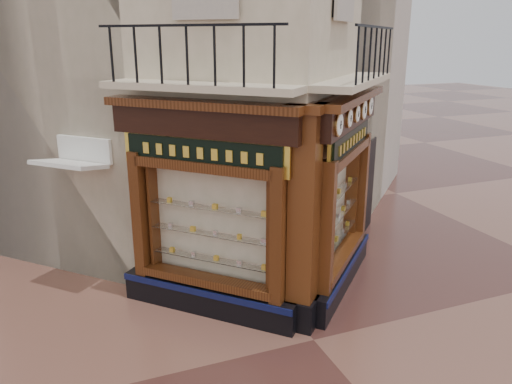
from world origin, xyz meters
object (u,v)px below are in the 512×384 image
clock_b (349,118)px  clock_d (364,110)px  signboard_right (350,140)px  corner_pilaster (304,224)px  clock_e (370,106)px  clock_c (357,114)px  awning (83,289)px  signboard_left (202,152)px  clock_a (339,125)px

clock_b → clock_d: 1.21m
signboard_right → clock_b: bearing=-170.8°
corner_pilaster → clock_e: (2.36, 1.76, 1.67)m
clock_c → clock_e: bearing=0.0°
corner_pilaster → awning: 5.00m
corner_pilaster → clock_b: (1.06, 0.45, 1.67)m
clock_d → signboard_left: clock_d is taller
signboard_left → signboard_right: bearing=-135.0°
signboard_right → clock_d: bearing=-11.8°
corner_pilaster → awning: (-3.59, 2.88, -1.95)m
clock_a → clock_b: 0.71m
signboard_right → clock_c: bearing=-125.6°
clock_a → clock_e: size_ratio=1.00×
corner_pilaster → signboard_right: bearing=-10.2°
clock_b → signboard_right: (0.41, 0.56, -0.52)m
clock_b → clock_e: 1.85m
corner_pilaster → clock_d: size_ratio=9.89×
corner_pilaster → clock_a: corner_pilaster is taller
clock_c → clock_e: size_ratio=0.82×
clock_b → signboard_left: (-2.52, 0.56, -0.52)m
clock_c → clock_a: bearing=180.0°
clock_d → clock_e: size_ratio=0.99×
clock_e → signboard_left: bearing=146.0°
clock_c → clock_e: (0.88, 0.88, 0.00)m
clock_a → awning: bearing=99.7°
clock_a → awning: size_ratio=0.31×
clock_b → clock_e: (1.31, 1.31, 0.00)m
corner_pilaster → clock_a: 1.76m
clock_a → clock_c: clock_a is taller
clock_c → clock_d: 0.61m
signboard_right → awning: bearing=114.7°
clock_e → awning: (-5.95, 1.13, -3.62)m
clock_c → signboard_left: bearing=132.4°
clock_a → clock_d: 1.92m
clock_a → clock_c: size_ratio=1.22×
clock_e → corner_pilaster: bearing=171.7°
clock_a → clock_d: bearing=0.0°
clock_c → signboard_right: (-0.02, 0.13, -0.52)m
corner_pilaster → signboard_left: 2.12m
clock_e → signboard_left: clock_e is taller
signboard_left → signboard_right: size_ratio=1.09×
corner_pilaster → signboard_left: size_ratio=1.73×
awning → clock_d: bearing=-151.0°
clock_c → signboard_left: size_ratio=0.14×
corner_pilaster → clock_e: 3.39m
awning → signboard_right: signboard_right is taller
clock_e → clock_c: bearing=-180.0°
clock_c → awning: (-5.07, 2.00, -3.62)m
clock_b → awning: 6.37m
clock_d → clock_a: bearing=180.0°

